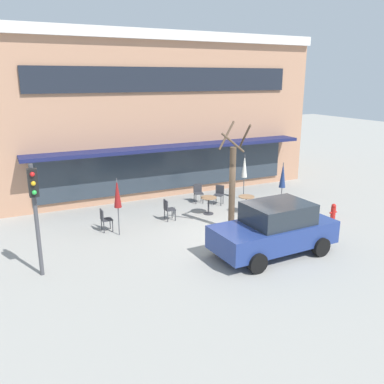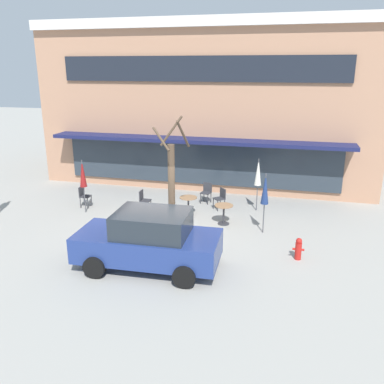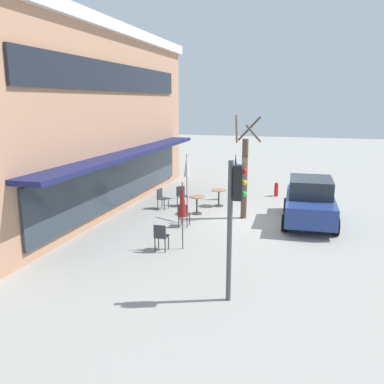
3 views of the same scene
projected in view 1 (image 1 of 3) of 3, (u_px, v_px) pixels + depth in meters
The scene contains 15 objects.
ground_plane at pixel (234, 236), 15.20m from camera, with size 80.00×80.00×0.00m, color #9E9B93.
building_facade at pixel (142, 111), 22.76m from camera, with size 16.18×9.10×7.83m.
cafe_table_near_wall at pixel (209, 203), 17.54m from camera, with size 0.70×0.70×0.76m.
cafe_table_streetside at pixel (246, 202), 17.67m from camera, with size 0.70×0.70×0.76m.
patio_umbrella_green_folded at pixel (244, 166), 19.41m from camera, with size 0.28×0.28×2.20m.
patio_umbrella_cream_folded at pixel (283, 176), 17.60m from camera, with size 0.28×0.28×2.20m.
patio_umbrella_corner_open at pixel (117, 193), 14.87m from camera, with size 0.28×0.28×2.20m.
cafe_chair_0 at pixel (198, 192), 19.20m from camera, with size 0.48×0.48×0.89m.
cafe_chair_1 at pixel (168, 208), 16.74m from camera, with size 0.40×0.40×0.89m.
cafe_chair_2 at pixel (219, 193), 18.92m from camera, with size 0.57×0.57×0.89m.
cafe_chair_3 at pixel (105, 218), 15.54m from camera, with size 0.41×0.41×0.89m.
parked_sedan at pixel (274, 229), 13.48m from camera, with size 4.26×2.13×1.76m.
street_tree at pixel (232, 184), 15.42m from camera, with size 1.17×1.10×4.16m.
traffic_light_pole at pixel (35, 203), 11.52m from camera, with size 0.26×0.44×3.40m.
fire_hydrant at pixel (333, 212), 16.84m from camera, with size 0.36×0.20×0.71m.
Camera 1 is at (-7.63, -12.05, 5.71)m, focal length 38.00 mm.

